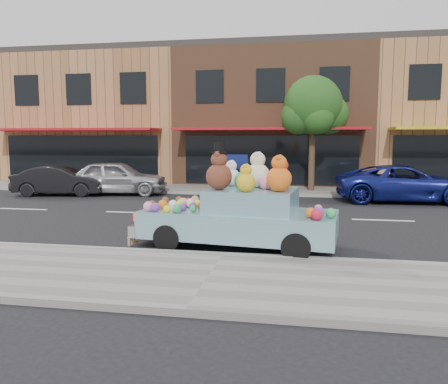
% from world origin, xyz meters
% --- Properties ---
extents(ground, '(120.00, 120.00, 0.00)m').
position_xyz_m(ground, '(0.00, 0.00, 0.00)').
color(ground, black).
rests_on(ground, ground).
extents(near_sidewalk, '(60.00, 3.00, 0.12)m').
position_xyz_m(near_sidewalk, '(0.00, -6.50, 0.06)').
color(near_sidewalk, gray).
rests_on(near_sidewalk, ground).
extents(far_sidewalk, '(60.00, 3.00, 0.12)m').
position_xyz_m(far_sidewalk, '(0.00, 6.50, 0.06)').
color(far_sidewalk, gray).
rests_on(far_sidewalk, ground).
extents(near_kerb, '(60.00, 0.12, 0.13)m').
position_xyz_m(near_kerb, '(0.00, -5.00, 0.07)').
color(near_kerb, gray).
rests_on(near_kerb, ground).
extents(far_kerb, '(60.00, 0.12, 0.13)m').
position_xyz_m(far_kerb, '(0.00, 5.00, 0.07)').
color(far_kerb, gray).
rests_on(far_kerb, ground).
extents(storefront_left, '(10.00, 9.80, 7.30)m').
position_xyz_m(storefront_left, '(-10.00, 11.97, 3.64)').
color(storefront_left, '#AD7348').
rests_on(storefront_left, ground).
extents(storefront_mid, '(10.00, 9.80, 7.30)m').
position_xyz_m(storefront_mid, '(0.00, 11.97, 3.64)').
color(storefront_mid, brown).
rests_on(storefront_mid, ground).
extents(street_tree, '(3.00, 2.70, 5.22)m').
position_xyz_m(street_tree, '(2.03, 6.55, 3.69)').
color(street_tree, '#38281C').
rests_on(street_tree, ground).
extents(car_silver, '(4.60, 2.37, 1.50)m').
position_xyz_m(car_silver, '(-6.44, 4.38, 0.75)').
color(car_silver, '#B2B1B6').
rests_on(car_silver, ground).
extents(car_blue, '(5.25, 2.60, 1.43)m').
position_xyz_m(car_blue, '(5.50, 4.23, 0.72)').
color(car_blue, navy).
rests_on(car_blue, ground).
extents(car_dark, '(4.05, 2.01, 1.27)m').
position_xyz_m(car_dark, '(-8.72, 3.65, 0.64)').
color(car_dark, black).
rests_on(car_dark, ground).
extents(art_car, '(4.65, 2.25, 2.38)m').
position_xyz_m(art_car, '(0.21, -4.04, 0.81)').
color(art_car, black).
rests_on(art_car, ground).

